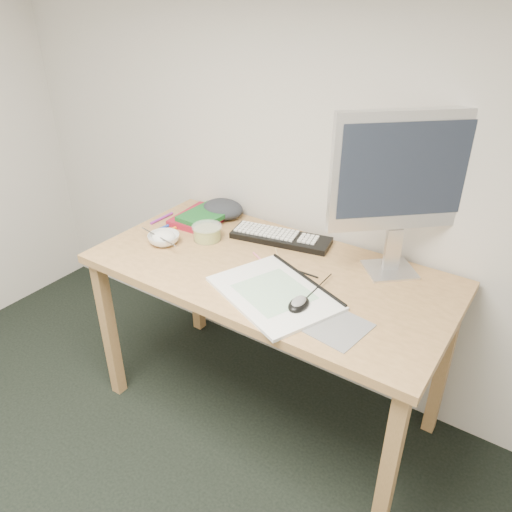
{
  "coord_description": "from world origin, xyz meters",
  "views": [
    {
      "loc": [
        0.82,
        0.03,
        1.74
      ],
      "look_at": [
        -0.08,
        1.36,
        0.83
      ],
      "focal_mm": 35.0,
      "sensor_mm": 36.0,
      "label": 1
    }
  ],
  "objects_px": {
    "desk": "(269,286)",
    "rice_bowl": "(164,239)",
    "sketchpad": "(274,293)",
    "monitor": "(404,176)",
    "keyboard": "(281,238)"
  },
  "relations": [
    {
      "from": "desk",
      "to": "rice_bowl",
      "type": "height_order",
      "value": "rice_bowl"
    },
    {
      "from": "sketchpad",
      "to": "desk",
      "type": "bearing_deg",
      "value": 150.51
    },
    {
      "from": "rice_bowl",
      "to": "monitor",
      "type": "bearing_deg",
      "value": 20.14
    },
    {
      "from": "sketchpad",
      "to": "monitor",
      "type": "distance_m",
      "value": 0.61
    },
    {
      "from": "monitor",
      "to": "rice_bowl",
      "type": "bearing_deg",
      "value": 158.05
    },
    {
      "from": "sketchpad",
      "to": "keyboard",
      "type": "distance_m",
      "value": 0.42
    },
    {
      "from": "keyboard",
      "to": "rice_bowl",
      "type": "relative_size",
      "value": 3.19
    },
    {
      "from": "desk",
      "to": "sketchpad",
      "type": "xyz_separation_m",
      "value": [
        0.11,
        -0.15,
        0.09
      ]
    },
    {
      "from": "sketchpad",
      "to": "rice_bowl",
      "type": "distance_m",
      "value": 0.59
    },
    {
      "from": "sketchpad",
      "to": "keyboard",
      "type": "height_order",
      "value": "keyboard"
    },
    {
      "from": "desk",
      "to": "sketchpad",
      "type": "bearing_deg",
      "value": -52.22
    },
    {
      "from": "rice_bowl",
      "to": "desk",
      "type": "bearing_deg",
      "value": 9.28
    },
    {
      "from": "rice_bowl",
      "to": "sketchpad",
      "type": "bearing_deg",
      "value": -6.64
    },
    {
      "from": "sketchpad",
      "to": "monitor",
      "type": "relative_size",
      "value": 0.72
    },
    {
      "from": "desk",
      "to": "keyboard",
      "type": "relative_size",
      "value": 3.31
    }
  ]
}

